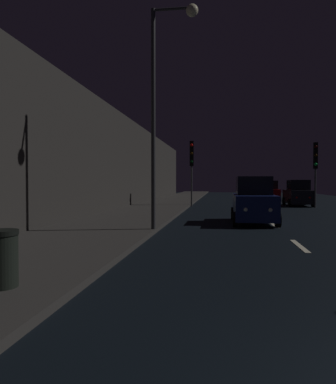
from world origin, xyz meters
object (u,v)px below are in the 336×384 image
Objects in this scene: streetlamp_overhead at (165,86)px; car_distant_taillights at (268,192)px; car_approaching_headlights at (254,202)px; car_parked_right_far at (298,194)px; traffic_light_far_left at (192,159)px; traffic_light_far_right at (316,161)px; trash_bin_curbside at (1,258)px.

streetlamp_overhead reaches higher than car_distant_taillights.
car_approaching_headlights is (3.48, 3.92, -4.34)m from streetlamp_overhead.
streetlamp_overhead is 19.30m from car_parked_right_far.
car_approaching_headlights is at bearing 160.97° from car_parked_right_far.
car_distant_taillights is at bearing 17.52° from car_parked_right_far.
traffic_light_far_right is at bearing 85.30° from traffic_light_far_left.
streetlamp_overhead is (-8.79, -14.91, 1.88)m from traffic_light_far_right.
car_approaching_headlights is 18.47m from car_distant_taillights.
car_distant_taillights is (7.87, 29.89, 0.30)m from trash_bin_curbside.
car_parked_right_far is (-0.80, 2.10, -2.50)m from traffic_light_far_right.
car_distant_taillights reaches higher than trash_bin_curbside.
traffic_light_far_left is 15.12m from streetlamp_overhead.
traffic_light_far_left is at bearing -161.57° from car_approaching_headlights.
traffic_light_far_left is 10.09m from car_distant_taillights.
car_approaching_headlights is (-5.31, -10.99, -2.47)m from traffic_light_far_right.
car_distant_taillights is at bearing 171.00° from car_approaching_headlights.
car_approaching_headlights is 1.04× the size of car_parked_right_far.
trash_bin_curbside is 0.23× the size of car_parked_right_far.
car_approaching_headlights is at bearing 171.00° from car_distant_taillights.
car_parked_right_far is at bearing 69.01° from trash_bin_curbside.
car_approaching_headlights is (4.98, 11.66, 0.35)m from trash_bin_curbside.
car_parked_right_far reaches higher than car_distant_taillights.
traffic_light_far_right is 1.17× the size of car_parked_right_far.
car_approaching_headlights is 13.85m from car_parked_right_far.
trash_bin_curbside is at bearing -23.14° from car_approaching_headlights.
traffic_light_far_left is at bearing 90.84° from streetlamp_overhead.
traffic_light_far_left is (-9.01, 0.11, 0.20)m from traffic_light_far_right.
streetlamp_overhead is 2.01× the size of car_parked_right_far.
streetlamp_overhead is 2.05× the size of car_distant_taillights.
car_parked_right_far is (1.63, -5.15, 0.01)m from car_distant_taillights.
trash_bin_curbside is (-1.28, -22.76, -3.02)m from traffic_light_far_left.
car_parked_right_far is at bearing 99.59° from traffic_light_far_left.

